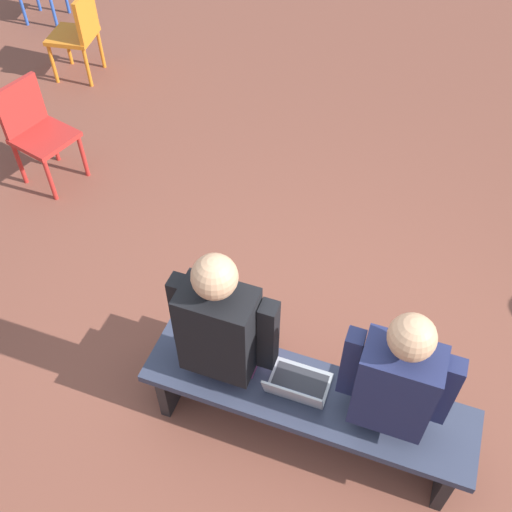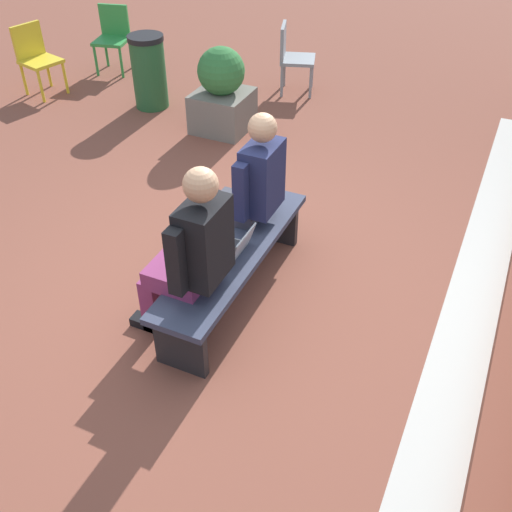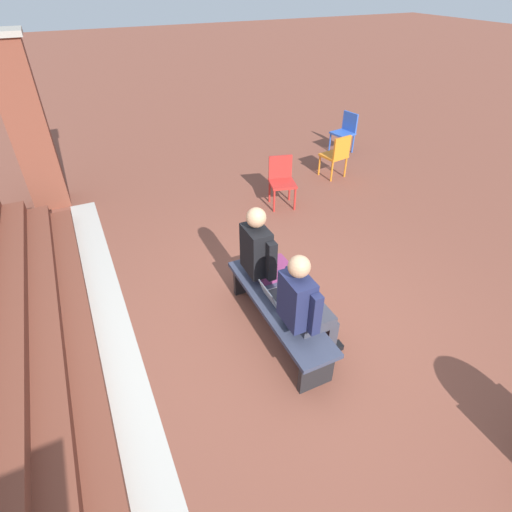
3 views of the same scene
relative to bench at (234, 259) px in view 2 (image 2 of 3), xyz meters
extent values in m
plane|color=brown|center=(-0.05, -0.04, -0.35)|extent=(60.00, 60.00, 0.00)
cube|color=#B7B2A8|center=(0.00, 1.69, -0.35)|extent=(8.29, 0.40, 0.01)
cube|color=#33384C|center=(0.00, 0.00, 0.07)|extent=(1.80, 0.44, 0.05)
cube|color=black|center=(-0.80, 0.00, -0.15)|extent=(0.06, 0.37, 0.40)
cube|color=black|center=(0.80, 0.00, -0.15)|extent=(0.06, 0.37, 0.40)
cube|color=#383842|center=(-0.41, -0.17, 0.15)|extent=(0.32, 0.38, 0.13)
cube|color=#383842|center=(-0.50, -0.36, -0.13)|extent=(0.10, 0.11, 0.45)
cube|color=black|center=(-0.50, -0.42, -0.32)|extent=(0.10, 0.23, 0.07)
cube|color=#383842|center=(-0.33, -0.36, -0.13)|extent=(0.10, 0.11, 0.45)
cube|color=black|center=(-0.33, -0.42, -0.32)|extent=(0.10, 0.23, 0.07)
cube|color=#1E2347|center=(-0.41, 0.04, 0.48)|extent=(0.36, 0.23, 0.53)
cube|color=navy|center=(-0.41, -0.08, 0.45)|extent=(0.05, 0.01, 0.32)
cube|color=#1E2347|center=(-0.64, -0.03, 0.47)|extent=(0.09, 0.09, 0.45)
cube|color=#1E2347|center=(-0.18, -0.03, 0.47)|extent=(0.09, 0.09, 0.45)
sphere|color=tan|center=(-0.41, 0.04, 0.88)|extent=(0.21, 0.21, 0.21)
cube|color=#7F2D5B|center=(0.47, -0.18, 0.15)|extent=(0.33, 0.39, 0.14)
cube|color=#7F2D5B|center=(0.39, -0.37, -0.13)|extent=(0.11, 0.12, 0.45)
cube|color=black|center=(0.39, -0.43, -0.32)|extent=(0.11, 0.24, 0.07)
cube|color=#7F2D5B|center=(0.56, -0.37, -0.13)|extent=(0.11, 0.12, 0.45)
cube|color=black|center=(0.56, -0.43, -0.32)|extent=(0.11, 0.24, 0.07)
cube|color=black|center=(0.47, 0.04, 0.50)|extent=(0.37, 0.24, 0.55)
cube|color=black|center=(0.24, -0.03, 0.48)|extent=(0.09, 0.10, 0.47)
cube|color=black|center=(0.71, -0.03, 0.48)|extent=(0.09, 0.10, 0.47)
sphere|color=tan|center=(0.47, 0.04, 0.91)|extent=(0.22, 0.22, 0.22)
cube|color=#9EA0A5|center=(0.06, -0.04, 0.11)|extent=(0.32, 0.22, 0.02)
cube|color=#2D2D33|center=(0.06, -0.05, 0.12)|extent=(0.29, 0.15, 0.00)
cube|color=#9EA0A5|center=(0.06, 0.10, 0.21)|extent=(0.32, 0.07, 0.19)
cube|color=#33519E|center=(0.06, 0.09, 0.21)|extent=(0.28, 0.06, 0.17)
cube|color=#2D893D|center=(-3.47, -3.55, 0.07)|extent=(0.51, 0.51, 0.04)
cube|color=#2D893D|center=(-3.66, -3.59, 0.29)|extent=(0.13, 0.40, 0.40)
cylinder|color=#2D893D|center=(-3.26, -3.68, -0.15)|extent=(0.04, 0.04, 0.40)
cylinder|color=#2D893D|center=(-3.34, -3.33, -0.15)|extent=(0.04, 0.04, 0.40)
cylinder|color=#2D893D|center=(-3.61, -3.76, -0.15)|extent=(0.04, 0.04, 0.40)
cylinder|color=#2D893D|center=(-3.69, -3.41, -0.15)|extent=(0.04, 0.04, 0.40)
cube|color=gray|center=(-3.87, -1.02, 0.07)|extent=(0.53, 0.53, 0.04)
cube|color=gray|center=(-3.81, -1.20, 0.29)|extent=(0.39, 0.16, 0.40)
cylinder|color=gray|center=(-3.75, -0.79, -0.15)|extent=(0.04, 0.04, 0.40)
cylinder|color=gray|center=(-4.09, -0.90, -0.15)|extent=(0.04, 0.04, 0.40)
cylinder|color=gray|center=(-3.64, -1.13, -0.15)|extent=(0.04, 0.04, 0.40)
cylinder|color=gray|center=(-3.99, -1.24, -0.15)|extent=(0.04, 0.04, 0.40)
cube|color=gold|center=(-2.47, -3.89, 0.07)|extent=(0.51, 0.51, 0.04)
cube|color=gold|center=(-2.52, -4.07, 0.29)|extent=(0.40, 0.14, 0.40)
cylinder|color=gold|center=(-2.25, -3.76, -0.15)|extent=(0.04, 0.04, 0.40)
cylinder|color=gold|center=(-2.60, -3.67, -0.15)|extent=(0.04, 0.04, 0.40)
cylinder|color=gold|center=(-2.35, -4.11, -0.15)|extent=(0.04, 0.04, 0.40)
cylinder|color=gold|center=(-2.69, -4.02, -0.15)|extent=(0.04, 0.04, 0.40)
cube|color=#6B665B|center=(-2.52, -1.39, -0.13)|extent=(0.60, 0.60, 0.44)
sphere|color=#2D6B33|center=(-2.52, -1.39, 0.33)|extent=(0.52, 0.52, 0.52)
cylinder|color=#23562D|center=(-2.72, -2.47, 0.05)|extent=(0.40, 0.40, 0.80)
cylinder|color=black|center=(-2.72, -2.47, 0.48)|extent=(0.42, 0.42, 0.06)
camera|label=1|loc=(-0.29, 1.59, 2.95)|focal=42.00mm
camera|label=2|loc=(3.07, 1.59, 2.74)|focal=42.00mm
camera|label=3|loc=(-2.78, 1.59, 3.03)|focal=28.00mm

